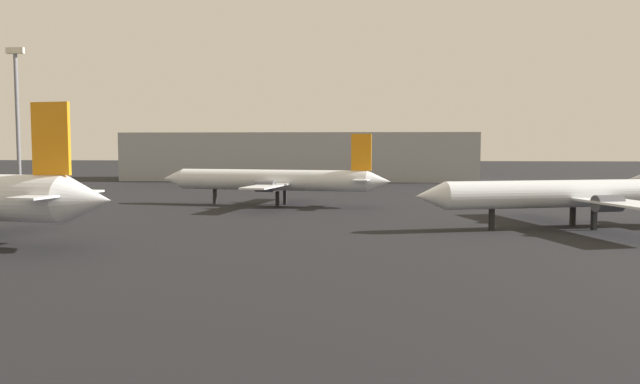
{
  "coord_description": "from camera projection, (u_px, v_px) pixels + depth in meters",
  "views": [
    {
      "loc": [
        -3.44,
        -8.51,
        7.88
      ],
      "look_at": [
        -7.59,
        41.52,
        4.09
      ],
      "focal_mm": 35.18,
      "sensor_mm": 36.0,
      "label": 1
    }
  ],
  "objects": [
    {
      "name": "light_mast_left",
      "position": [
        17.0,
        117.0,
        83.1
      ],
      "size": [
        2.4,
        0.5,
        20.67
      ],
      "color": "slate",
      "rests_on": "ground_plane"
    },
    {
      "name": "terminal_building",
      "position": [
        300.0,
        156.0,
        142.02
      ],
      "size": [
        76.9,
        20.32,
        10.51
      ],
      "primitive_type": "cube",
      "color": "#999EA3",
      "rests_on": "ground_plane"
    },
    {
      "name": "airplane_distant",
      "position": [
        575.0,
        194.0,
        59.17
      ],
      "size": [
        30.58,
        24.44,
        9.39
      ],
      "rotation": [
        0.0,
        0.0,
        3.42
      ],
      "color": "silver",
      "rests_on": "ground_plane"
    },
    {
      "name": "airplane_far_left",
      "position": [
        274.0,
        180.0,
        81.17
      ],
      "size": [
        31.05,
        22.0,
        9.26
      ],
      "rotation": [
        0.0,
        0.0,
        2.97
      ],
      "color": "silver",
      "rests_on": "ground_plane"
    }
  ]
}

